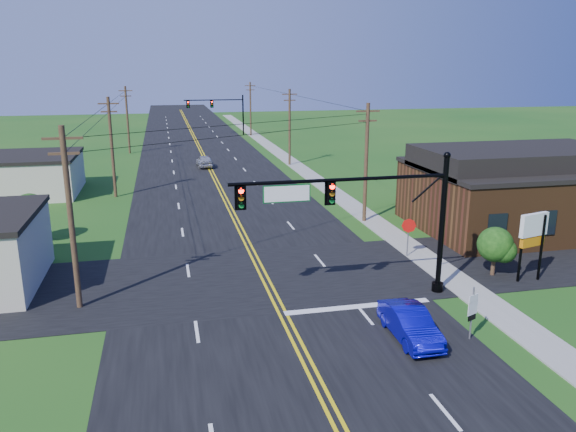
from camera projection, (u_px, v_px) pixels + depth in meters
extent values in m
plane|color=#174A15|center=(318.00, 395.00, 20.46)|extent=(260.00, 260.00, 0.00)
cube|color=black|center=(207.00, 165.00, 67.58)|extent=(16.00, 220.00, 0.04)
cube|color=black|center=(261.00, 277.00, 31.76)|extent=(70.00, 10.00, 0.04)
cube|color=gray|center=(312.00, 177.00, 60.36)|extent=(2.00, 160.00, 0.08)
cylinder|color=black|center=(442.00, 227.00, 28.92)|extent=(0.28, 0.28, 7.20)
cylinder|color=black|center=(437.00, 287.00, 29.79)|extent=(0.60, 0.60, 0.50)
sphere|color=black|center=(447.00, 155.00, 27.96)|extent=(0.36, 0.36, 0.36)
cylinder|color=black|center=(341.00, 180.00, 27.06)|extent=(11.00, 0.18, 0.18)
cube|color=#05591C|center=(287.00, 194.00, 26.63)|extent=(2.30, 0.06, 0.85)
cylinder|color=black|center=(243.00, 114.00, 96.78)|extent=(0.28, 0.28, 7.20)
cylinder|color=black|center=(243.00, 133.00, 97.65)|extent=(0.60, 0.60, 0.50)
sphere|color=black|center=(243.00, 92.00, 95.82)|extent=(0.36, 0.36, 0.36)
cylinder|color=black|center=(214.00, 100.00, 95.11)|extent=(10.00, 0.18, 0.18)
cube|color=#05591C|center=(195.00, 104.00, 94.57)|extent=(2.30, 0.06, 0.85)
cube|color=#4F2F16|center=(516.00, 199.00, 41.07)|extent=(14.00, 11.00, 4.40)
cube|color=black|center=(519.00, 167.00, 40.46)|extent=(14.20, 11.20, 0.30)
cube|color=beige|center=(10.00, 177.00, 51.83)|extent=(12.00, 9.00, 3.40)
cube|color=black|center=(7.00, 157.00, 51.35)|extent=(12.20, 9.20, 0.30)
cylinder|color=#3D251B|center=(71.00, 220.00, 26.71)|extent=(0.28, 0.28, 9.00)
cube|color=#3D251B|center=(62.00, 138.00, 25.70)|extent=(1.80, 0.12, 0.12)
cube|color=#3D251B|center=(64.00, 154.00, 25.88)|extent=(1.40, 0.12, 0.12)
cylinder|color=#3D251B|center=(112.00, 148.00, 50.28)|extent=(0.28, 0.28, 9.00)
cube|color=#3D251B|center=(108.00, 104.00, 49.27)|extent=(1.80, 0.12, 0.12)
cube|color=#3D251B|center=(109.00, 112.00, 49.45)|extent=(1.40, 0.12, 0.12)
cylinder|color=#3D251B|center=(128.00, 120.00, 75.73)|extent=(0.28, 0.28, 9.00)
cube|color=#3D251B|center=(125.00, 91.00, 74.71)|extent=(1.80, 0.12, 0.12)
cube|color=#3D251B|center=(126.00, 96.00, 74.90)|extent=(1.40, 0.12, 0.12)
cylinder|color=#3D251B|center=(366.00, 164.00, 42.09)|extent=(0.28, 0.28, 9.00)
cube|color=#3D251B|center=(368.00, 111.00, 41.08)|extent=(1.80, 0.12, 0.12)
cube|color=#3D251B|center=(368.00, 121.00, 41.26)|extent=(1.40, 0.12, 0.12)
cylinder|color=#3D251B|center=(290.00, 128.00, 66.60)|extent=(0.28, 0.28, 9.00)
cube|color=#3D251B|center=(290.00, 94.00, 65.59)|extent=(1.80, 0.12, 0.12)
cube|color=#3D251B|center=(290.00, 100.00, 65.77)|extent=(1.40, 0.12, 0.12)
cylinder|color=#3D251B|center=(250.00, 109.00, 94.87)|extent=(0.28, 0.28, 9.00)
cube|color=#3D251B|center=(250.00, 86.00, 93.86)|extent=(1.80, 0.12, 0.12)
cube|color=#3D251B|center=(250.00, 90.00, 94.04)|extent=(1.40, 0.12, 0.12)
cylinder|color=#3D251B|center=(417.00, 195.00, 48.09)|extent=(0.24, 0.24, 1.85)
sphere|color=#12380D|center=(418.00, 175.00, 47.66)|extent=(3.00, 3.00, 3.00)
cylinder|color=#3D251B|center=(493.00, 264.00, 31.98)|extent=(0.24, 0.24, 1.32)
sphere|color=#12380D|center=(495.00, 244.00, 31.67)|extent=(2.00, 2.00, 2.00)
cylinder|color=#3D251B|center=(32.00, 231.00, 38.04)|extent=(0.24, 0.24, 1.54)
sphere|color=#12380D|center=(30.00, 211.00, 37.68)|extent=(2.40, 2.40, 2.40)
imported|color=#08079B|center=(410.00, 324.00, 24.48)|extent=(1.51, 4.24, 1.40)
imported|color=#ADAEB2|center=(204.00, 161.00, 66.21)|extent=(1.89, 4.24, 1.41)
cylinder|color=slate|center=(472.00, 314.00, 24.30)|extent=(0.10, 0.10, 2.46)
cube|color=white|center=(474.00, 298.00, 24.08)|extent=(0.58, 0.28, 0.34)
cube|color=white|center=(473.00, 308.00, 24.19)|extent=(0.58, 0.28, 0.61)
cube|color=black|center=(472.00, 318.00, 24.31)|extent=(0.47, 0.23, 0.25)
cylinder|color=slate|center=(408.00, 239.00, 34.93)|extent=(0.10, 0.10, 2.33)
cylinder|color=#BD0E0A|center=(409.00, 226.00, 34.67)|extent=(0.86, 0.32, 0.89)
cylinder|color=black|center=(521.00, 249.00, 30.68)|extent=(0.18, 0.18, 3.80)
cylinder|color=black|center=(541.00, 248.00, 30.94)|extent=(0.18, 0.18, 3.80)
cube|color=white|center=(534.00, 225.00, 30.45)|extent=(1.90, 0.74, 1.27)
cube|color=#CC720C|center=(532.00, 241.00, 30.70)|extent=(1.69, 0.66, 0.53)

